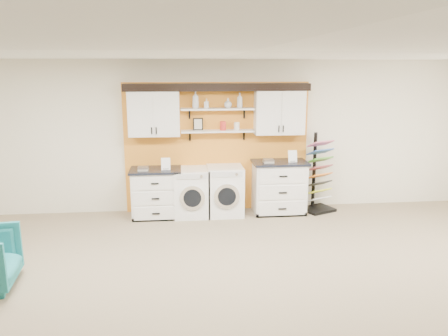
{
  "coord_description": "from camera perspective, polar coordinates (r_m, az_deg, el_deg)",
  "views": [
    {
      "loc": [
        -0.67,
        -4.03,
        2.65
      ],
      "look_at": [
        -0.03,
        2.3,
        1.19
      ],
      "focal_mm": 35.0,
      "sensor_mm": 36.0,
      "label": 1
    }
  ],
  "objects": [
    {
      "name": "base_cabinet_right",
      "position": [
        8.17,
        7.19,
        -2.48
      ],
      "size": [
        1.0,
        0.66,
        0.98
      ],
      "color": "white",
      "rests_on": "floor"
    },
    {
      "name": "crown_molding",
      "position": [
        7.88,
        -0.88,
        10.61
      ],
      "size": [
        3.3,
        0.41,
        0.13
      ],
      "color": "black",
      "rests_on": "wall_back"
    },
    {
      "name": "floor",
      "position": [
        4.87,
        3.31,
        -20.01
      ],
      "size": [
        10.0,
        10.0,
        0.0
      ],
      "primitive_type": "plane",
      "color": "#87785B",
      "rests_on": "ground"
    },
    {
      "name": "shelf_lower",
      "position": [
        7.94,
        -0.85,
        4.85
      ],
      "size": [
        1.32,
        0.28,
        0.03
      ],
      "primitive_type": "cube",
      "color": "white",
      "rests_on": "wall_back"
    },
    {
      "name": "canister_red",
      "position": [
        7.94,
        -0.13,
        5.54
      ],
      "size": [
        0.11,
        0.11,
        0.16
      ],
      "primitive_type": "cylinder",
      "color": "red",
      "rests_on": "shelf_lower"
    },
    {
      "name": "washer",
      "position": [
        7.98,
        -4.23,
        -3.15
      ],
      "size": [
        0.63,
        0.71,
        0.88
      ],
      "color": "white",
      "rests_on": "floor"
    },
    {
      "name": "dryer",
      "position": [
        8.02,
        0.12,
        -2.95
      ],
      "size": [
        0.65,
        0.71,
        0.9
      ],
      "color": "white",
      "rests_on": "floor"
    },
    {
      "name": "upper_cabinet_left",
      "position": [
        7.88,
        -9.14,
        7.19
      ],
      "size": [
        0.9,
        0.35,
        0.84
      ],
      "color": "white",
      "rests_on": "wall_back"
    },
    {
      "name": "upper_cabinet_right",
      "position": [
        8.07,
        7.23,
        7.38
      ],
      "size": [
        0.9,
        0.35,
        0.84
      ],
      "color": "white",
      "rests_on": "wall_back"
    },
    {
      "name": "base_cabinet_left",
      "position": [
        8.0,
        -8.83,
        -3.21
      ],
      "size": [
        0.91,
        0.66,
        0.89
      ],
      "color": "white",
      "rests_on": "floor"
    },
    {
      "name": "soap_bottle_c",
      "position": [
        7.9,
        0.52,
        8.48
      ],
      "size": [
        0.19,
        0.19,
        0.18
      ],
      "primitive_type": "imported",
      "rotation": [
        0.0,
        0.0,
        2.57
      ],
      "color": "silver",
      "rests_on": "shelf_upper"
    },
    {
      "name": "soap_bottle_b",
      "position": [
        7.87,
        -2.31,
        8.43
      ],
      "size": [
        0.09,
        0.09,
        0.17
      ],
      "primitive_type": "imported",
      "rotation": [
        0.0,
        0.0,
        -0.21
      ],
      "color": "silver",
      "rests_on": "shelf_upper"
    },
    {
      "name": "accent_panel",
      "position": [
        8.16,
        -0.94,
        2.72
      ],
      "size": [
        3.4,
        0.07,
        2.4
      ],
      "primitive_type": "cube",
      "color": "orange",
      "rests_on": "wall_back"
    },
    {
      "name": "ceiling",
      "position": [
        4.09,
        3.84,
        15.04
      ],
      "size": [
        10.0,
        10.0,
        0.0
      ],
      "primitive_type": "plane",
      "rotation": [
        3.14,
        0.0,
        0.0
      ],
      "color": "white",
      "rests_on": "wall_back"
    },
    {
      "name": "sample_rack",
      "position": [
        8.4,
        12.22,
        -2.25
      ],
      "size": [
        0.67,
        0.63,
        1.48
      ],
      "rotation": [
        0.0,
        0.0,
        0.41
      ],
      "color": "black",
      "rests_on": "floor"
    },
    {
      "name": "picture_frame",
      "position": [
        7.95,
        -3.41,
        5.74
      ],
      "size": [
        0.18,
        0.02,
        0.22
      ],
      "color": "black",
      "rests_on": "shelf_lower"
    },
    {
      "name": "soap_bottle_a",
      "position": [
        7.86,
        -3.75,
        8.89
      ],
      "size": [
        0.14,
        0.14,
        0.3
      ],
      "primitive_type": "imported",
      "rotation": [
        0.0,
        0.0,
        0.24
      ],
      "color": "silver",
      "rests_on": "shelf_upper"
    },
    {
      "name": "soap_bottle_d",
      "position": [
        7.93,
        2.07,
        8.83
      ],
      "size": [
        0.12,
        0.13,
        0.27
      ],
      "primitive_type": "imported",
      "rotation": [
        0.0,
        0.0,
        -2.91
      ],
      "color": "silver",
      "rests_on": "shelf_upper"
    },
    {
      "name": "shelf_upper",
      "position": [
        7.89,
        -0.86,
        7.72
      ],
      "size": [
        1.32,
        0.28,
        0.03
      ],
      "primitive_type": "cube",
      "color": "white",
      "rests_on": "wall_back"
    },
    {
      "name": "canister_cream",
      "position": [
        7.97,
        1.67,
        5.49
      ],
      "size": [
        0.1,
        0.1,
        0.14
      ],
      "primitive_type": "cylinder",
      "color": "silver",
      "rests_on": "shelf_lower"
    },
    {
      "name": "wall_back",
      "position": [
        8.16,
        -0.97,
        4.14
      ],
      "size": [
        10.0,
        0.0,
        10.0
      ],
      "primitive_type": "plane",
      "rotation": [
        1.57,
        0.0,
        0.0
      ],
      "color": "#EDE4CC",
      "rests_on": "floor"
    }
  ]
}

